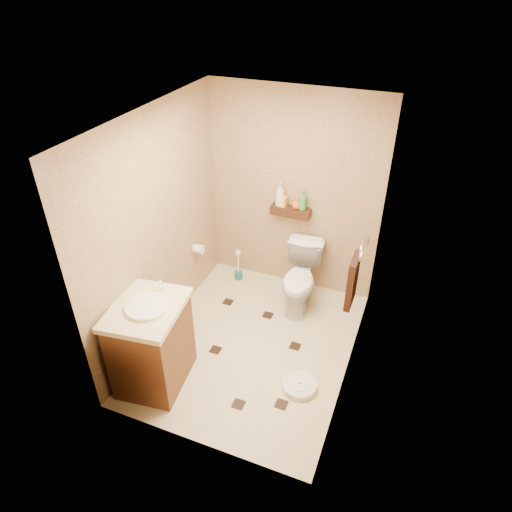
% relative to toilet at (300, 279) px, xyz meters
% --- Properties ---
extents(ground, '(2.50, 2.50, 0.00)m').
position_rel_toilet_xyz_m(ground, '(-0.26, -0.83, -0.37)').
color(ground, beige).
rests_on(ground, ground).
extents(wall_back, '(2.00, 0.04, 2.40)m').
position_rel_toilet_xyz_m(wall_back, '(-0.26, 0.42, 0.83)').
color(wall_back, tan).
rests_on(wall_back, ground).
extents(wall_front, '(2.00, 0.04, 2.40)m').
position_rel_toilet_xyz_m(wall_front, '(-0.26, -2.08, 0.83)').
color(wall_front, tan).
rests_on(wall_front, ground).
extents(wall_left, '(0.04, 2.50, 2.40)m').
position_rel_toilet_xyz_m(wall_left, '(-1.26, -0.83, 0.83)').
color(wall_left, tan).
rests_on(wall_left, ground).
extents(wall_right, '(0.04, 2.50, 2.40)m').
position_rel_toilet_xyz_m(wall_right, '(0.74, -0.83, 0.83)').
color(wall_right, tan).
rests_on(wall_right, ground).
extents(ceiling, '(2.00, 2.50, 0.02)m').
position_rel_toilet_xyz_m(ceiling, '(-0.26, -0.83, 2.03)').
color(ceiling, white).
rests_on(ceiling, wall_back).
extents(wall_shelf, '(0.46, 0.14, 0.10)m').
position_rel_toilet_xyz_m(wall_shelf, '(-0.26, 0.34, 0.65)').
color(wall_shelf, '#3D2310').
rests_on(wall_shelf, wall_back).
extents(floor_accents, '(1.18, 1.42, 0.01)m').
position_rel_toilet_xyz_m(floor_accents, '(-0.22, -0.90, -0.37)').
color(floor_accents, black).
rests_on(floor_accents, ground).
extents(toilet, '(0.50, 0.77, 0.74)m').
position_rel_toilet_xyz_m(toilet, '(0.00, 0.00, 0.00)').
color(toilet, white).
rests_on(toilet, ground).
extents(vanity, '(0.69, 0.81, 1.04)m').
position_rel_toilet_xyz_m(vanity, '(-0.96, -1.59, 0.09)').
color(vanity, brown).
rests_on(vanity, ground).
extents(bathroom_scale, '(0.38, 0.38, 0.07)m').
position_rel_toilet_xyz_m(bathroom_scale, '(0.38, -1.21, -0.34)').
color(bathroom_scale, white).
rests_on(bathroom_scale, ground).
extents(toilet_brush, '(0.10, 0.10, 0.43)m').
position_rel_toilet_xyz_m(toilet_brush, '(-0.87, 0.20, -0.22)').
color(toilet_brush, '#186162').
rests_on(toilet_brush, ground).
extents(towel_ring, '(0.12, 0.30, 0.76)m').
position_rel_toilet_xyz_m(towel_ring, '(0.66, -0.58, 0.58)').
color(towel_ring, silver).
rests_on(towel_ring, wall_right).
extents(toilet_paper, '(0.12, 0.11, 0.12)m').
position_rel_toilet_xyz_m(toilet_paper, '(-1.20, -0.18, 0.23)').
color(toilet_paper, white).
rests_on(toilet_paper, wall_left).
extents(bottle_a, '(0.13, 0.13, 0.27)m').
position_rel_toilet_xyz_m(bottle_a, '(-0.39, 0.34, 0.83)').
color(bottle_a, silver).
rests_on(bottle_a, wall_shelf).
extents(bottle_b, '(0.09, 0.09, 0.18)m').
position_rel_toilet_xyz_m(bottle_b, '(-0.35, 0.34, 0.79)').
color(bottle_b, '#FFA935').
rests_on(bottle_b, wall_shelf).
extents(bottle_c, '(0.11, 0.11, 0.13)m').
position_rel_toilet_xyz_m(bottle_c, '(-0.19, 0.34, 0.77)').
color(bottle_c, '#F3531C').
rests_on(bottle_c, wall_shelf).
extents(bottle_d, '(0.10, 0.10, 0.23)m').
position_rel_toilet_xyz_m(bottle_d, '(-0.12, 0.34, 0.81)').
color(bottle_d, green).
rests_on(bottle_d, wall_shelf).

